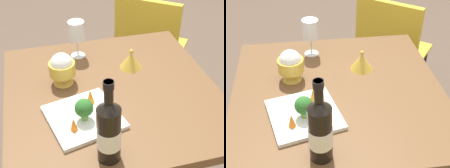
% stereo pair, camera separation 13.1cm
% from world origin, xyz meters
% --- Properties ---
extents(dining_table, '(0.87, 0.87, 0.74)m').
position_xyz_m(dining_table, '(0.00, 0.00, 0.65)').
color(dining_table, brown).
rests_on(dining_table, ground_plane).
extents(chair_by_wall, '(0.56, 0.56, 0.85)m').
position_xyz_m(chair_by_wall, '(-0.69, 0.42, 0.53)').
color(chair_by_wall, gold).
rests_on(chair_by_wall, ground_plane).
extents(wine_bottle, '(0.08, 0.08, 0.30)m').
position_xyz_m(wine_bottle, '(0.34, -0.10, 0.86)').
color(wine_bottle, black).
rests_on(wine_bottle, dining_table).
extents(wine_glass, '(0.08, 0.08, 0.18)m').
position_xyz_m(wine_glass, '(-0.30, -0.09, 0.87)').
color(wine_glass, white).
rests_on(wine_glass, dining_table).
extents(rice_bowl, '(0.11, 0.11, 0.14)m').
position_xyz_m(rice_bowl, '(-0.10, -0.19, 0.82)').
color(rice_bowl, gold).
rests_on(rice_bowl, dining_table).
extents(rice_bowl_lid, '(0.10, 0.10, 0.09)m').
position_xyz_m(rice_bowl_lid, '(-0.14, 0.13, 0.78)').
color(rice_bowl_lid, gold).
rests_on(rice_bowl_lid, dining_table).
extents(serving_plate, '(0.30, 0.30, 0.02)m').
position_xyz_m(serving_plate, '(0.14, -0.15, 0.75)').
color(serving_plate, white).
rests_on(serving_plate, dining_table).
extents(broccoli_floret, '(0.07, 0.07, 0.09)m').
position_xyz_m(broccoli_floret, '(0.16, -0.14, 0.81)').
color(broccoli_floret, '#729E4C').
rests_on(broccoli_floret, serving_plate).
extents(carrot_garnish_left, '(0.03, 0.03, 0.06)m').
position_xyz_m(carrot_garnish_left, '(0.08, -0.11, 0.79)').
color(carrot_garnish_left, orange).
rests_on(carrot_garnish_left, serving_plate).
extents(carrot_garnish_right, '(0.03, 0.03, 0.05)m').
position_xyz_m(carrot_garnish_right, '(0.21, -0.19, 0.78)').
color(carrot_garnish_right, orange).
rests_on(carrot_garnish_right, serving_plate).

